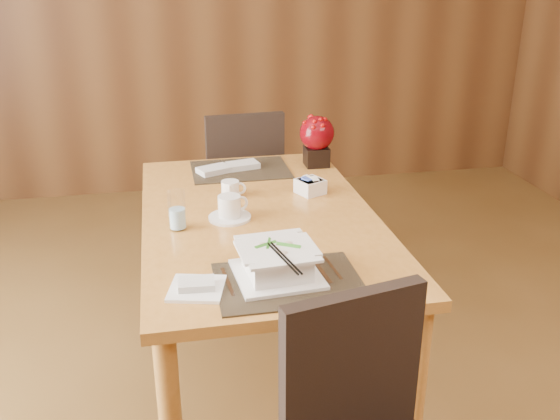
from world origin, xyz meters
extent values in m
cube|color=#C68337|center=(0.00, 0.60, 0.73)|extent=(0.90, 1.50, 0.04)
cylinder|color=#C68337|center=(-0.39, 1.29, 0.35)|extent=(0.07, 0.07, 0.71)
cylinder|color=#C68337|center=(0.39, -0.09, 0.35)|extent=(0.07, 0.07, 0.71)
cylinder|color=#C68337|center=(0.39, 1.29, 0.35)|extent=(0.07, 0.07, 0.71)
cube|color=black|center=(0.00, 0.05, 0.75)|extent=(0.45, 0.33, 0.01)
cube|color=black|center=(0.00, 1.15, 0.75)|extent=(0.45, 0.33, 0.01)
cube|color=white|center=(-0.03, 0.09, 0.76)|extent=(0.28, 0.28, 0.01)
cube|color=white|center=(-0.03, 0.09, 0.81)|extent=(0.20, 0.20, 0.09)
cylinder|color=tan|center=(-0.03, 0.09, 0.81)|extent=(0.17, 0.17, 0.07)
cylinder|color=white|center=(-0.12, 0.59, 0.76)|extent=(0.16, 0.16, 0.01)
cylinder|color=white|center=(-0.12, 0.59, 0.80)|extent=(0.11, 0.11, 0.08)
cylinder|color=black|center=(-0.12, 0.59, 0.84)|extent=(0.08, 0.08, 0.01)
cylinder|color=silver|center=(-0.32, 0.53, 0.82)|extent=(0.09, 0.09, 0.15)
cube|color=white|center=(0.25, 0.79, 0.78)|extent=(0.14, 0.14, 0.06)
cube|color=black|center=(0.37, 1.15, 0.80)|extent=(0.11, 0.11, 0.09)
sphere|color=maroon|center=(0.37, 1.15, 0.91)|extent=(0.16, 0.16, 0.16)
cube|color=white|center=(-0.28, 0.06, 0.76)|extent=(0.20, 0.20, 0.01)
cube|color=black|center=(0.09, -0.31, 0.68)|extent=(0.40, 0.13, 0.46)
cube|color=black|center=(0.06, 1.70, 0.43)|extent=(0.46, 0.46, 0.06)
cube|color=black|center=(0.08, 1.51, 0.69)|extent=(0.42, 0.07, 0.47)
cylinder|color=black|center=(0.23, 1.89, 0.20)|extent=(0.03, 0.03, 0.40)
cylinder|color=black|center=(0.25, 1.54, 0.20)|extent=(0.03, 0.03, 0.40)
cylinder|color=black|center=(-0.13, 1.87, 0.20)|extent=(0.03, 0.03, 0.40)
cylinder|color=black|center=(-0.10, 1.51, 0.20)|extent=(0.03, 0.03, 0.40)
camera|label=1|loc=(-0.36, -1.61, 1.70)|focal=40.00mm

